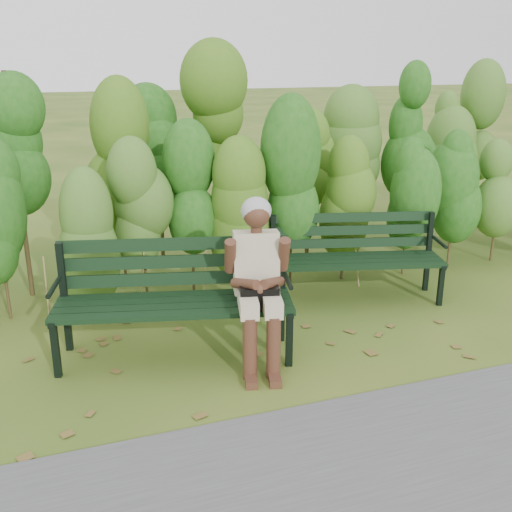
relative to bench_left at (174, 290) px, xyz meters
name	(u,v)px	position (x,y,z in m)	size (l,w,h in m)	color
ground	(269,349)	(0.78, -0.22, -0.58)	(80.00, 80.00, 0.00)	#2D4E16
hedge_band	(210,170)	(0.78, 1.65, 0.68)	(11.04, 1.67, 2.42)	#47381E
leaf_litter	(302,345)	(1.08, -0.25, -0.57)	(5.37, 2.25, 0.01)	brown
bench_left	(174,290)	(0.00, 0.00, 0.00)	(2.05, 1.08, 0.98)	black
bench_right	(354,250)	(2.04, 0.62, -0.06)	(1.85, 1.01, 0.88)	black
seated_woman	(258,272)	(0.62, -0.36, 0.21)	(0.57, 0.83, 1.38)	beige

